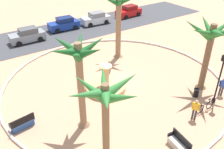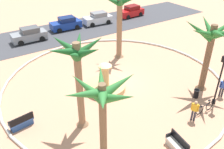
{
  "view_description": "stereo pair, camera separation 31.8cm",
  "coord_description": "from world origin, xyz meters",
  "px_view_note": "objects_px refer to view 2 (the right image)",
  "views": [
    {
      "loc": [
        -10.26,
        -14.48,
        11.31
      ],
      "look_at": [
        -0.36,
        -0.12,
        1.0
      ],
      "focal_mm": 38.9,
      "sensor_mm": 36.0,
      "label": 1
    },
    {
      "loc": [
        -9.99,
        -14.66,
        11.31
      ],
      "look_at": [
        -0.36,
        -0.12,
        1.0
      ],
      "focal_mm": 38.9,
      "sensor_mm": 36.0,
      "label": 2
    }
  ],
  "objects_px": {
    "palm_tree_near_fountain": "(120,15)",
    "parked_car_leftmost": "(29,35)",
    "bench_east": "(177,146)",
    "palm_tree_far_side": "(211,41)",
    "parked_car_second": "(66,24)",
    "trash_bin": "(196,93)",
    "person_cyclist_helmet": "(223,87)",
    "palm_tree_by_curb": "(78,65)",
    "palm_tree_mid_plaza": "(102,101)",
    "fountain": "(105,86)",
    "lamppost": "(220,76)",
    "person_cyclist_photo": "(195,110)",
    "bicycle_red_frame": "(205,108)",
    "parked_car_third": "(98,19)",
    "parked_car_rightmost": "(131,11)",
    "bench_west": "(22,123)"
  },
  "relations": [
    {
      "from": "palm_tree_near_fountain",
      "to": "parked_car_leftmost",
      "type": "height_order",
      "value": "palm_tree_near_fountain"
    },
    {
      "from": "bench_east",
      "to": "palm_tree_far_side",
      "type": "bearing_deg",
      "value": 28.24
    },
    {
      "from": "parked_car_second",
      "to": "palm_tree_far_side",
      "type": "bearing_deg",
      "value": -79.82
    },
    {
      "from": "trash_bin",
      "to": "person_cyclist_helmet",
      "type": "bearing_deg",
      "value": -29.41
    },
    {
      "from": "palm_tree_far_side",
      "to": "bench_east",
      "type": "distance_m",
      "value": 8.52
    },
    {
      "from": "palm_tree_near_fountain",
      "to": "person_cyclist_helmet",
      "type": "distance_m",
      "value": 11.19
    },
    {
      "from": "palm_tree_by_curb",
      "to": "bench_east",
      "type": "height_order",
      "value": "palm_tree_by_curb"
    },
    {
      "from": "person_cyclist_helmet",
      "to": "palm_tree_mid_plaza",
      "type": "bearing_deg",
      "value": -179.45
    },
    {
      "from": "palm_tree_by_curb",
      "to": "person_cyclist_helmet",
      "type": "relative_size",
      "value": 3.91
    },
    {
      "from": "palm_tree_by_curb",
      "to": "bench_east",
      "type": "distance_m",
      "value": 7.57
    },
    {
      "from": "palm_tree_near_fountain",
      "to": "palm_tree_far_side",
      "type": "relative_size",
      "value": 1.11
    },
    {
      "from": "fountain",
      "to": "lamppost",
      "type": "relative_size",
      "value": 0.81
    },
    {
      "from": "person_cyclist_photo",
      "to": "person_cyclist_helmet",
      "type": "bearing_deg",
      "value": 9.48
    },
    {
      "from": "palm_tree_far_side",
      "to": "bicycle_red_frame",
      "type": "relative_size",
      "value": 3.36
    },
    {
      "from": "person_cyclist_helmet",
      "to": "parked_car_third",
      "type": "bearing_deg",
      "value": 87.66
    },
    {
      "from": "person_cyclist_helmet",
      "to": "parked_car_rightmost",
      "type": "bearing_deg",
      "value": 71.64
    },
    {
      "from": "person_cyclist_photo",
      "to": "palm_tree_mid_plaza",
      "type": "bearing_deg",
      "value": 175.26
    },
    {
      "from": "palm_tree_by_curb",
      "to": "bicycle_red_frame",
      "type": "height_order",
      "value": "palm_tree_by_curb"
    },
    {
      "from": "palm_tree_mid_plaza",
      "to": "bench_west",
      "type": "bearing_deg",
      "value": 120.81
    },
    {
      "from": "palm_tree_by_curb",
      "to": "lamppost",
      "type": "distance_m",
      "value": 10.29
    },
    {
      "from": "palm_tree_by_curb",
      "to": "palm_tree_near_fountain",
      "type": "bearing_deg",
      "value": 41.67
    },
    {
      "from": "trash_bin",
      "to": "bicycle_red_frame",
      "type": "relative_size",
      "value": 0.42
    },
    {
      "from": "person_cyclist_photo",
      "to": "parked_car_rightmost",
      "type": "xyz_separation_m",
      "value": [
        10.93,
        21.34,
        -0.12
      ]
    },
    {
      "from": "palm_tree_mid_plaza",
      "to": "person_cyclist_helmet",
      "type": "relative_size",
      "value": 3.36
    },
    {
      "from": "bench_east",
      "to": "person_cyclist_photo",
      "type": "relative_size",
      "value": 1.02
    },
    {
      "from": "parked_car_second",
      "to": "parked_car_leftmost",
      "type": "bearing_deg",
      "value": -165.85
    },
    {
      "from": "parked_car_third",
      "to": "parked_car_rightmost",
      "type": "height_order",
      "value": "same"
    },
    {
      "from": "palm_tree_mid_plaza",
      "to": "parked_car_third",
      "type": "distance_m",
      "value": 23.96
    },
    {
      "from": "palm_tree_mid_plaza",
      "to": "parked_car_second",
      "type": "distance_m",
      "value": 22.42
    },
    {
      "from": "lamppost",
      "to": "parked_car_third",
      "type": "relative_size",
      "value": 1.0
    },
    {
      "from": "bench_west",
      "to": "trash_bin",
      "type": "distance_m",
      "value": 13.06
    },
    {
      "from": "parked_car_leftmost",
      "to": "bicycle_red_frame",
      "type": "bearing_deg",
      "value": -72.29
    },
    {
      "from": "palm_tree_mid_plaza",
      "to": "palm_tree_near_fountain",
      "type": "bearing_deg",
      "value": 51.2
    },
    {
      "from": "parked_car_rightmost",
      "to": "bench_west",
      "type": "bearing_deg",
      "value": -143.55
    },
    {
      "from": "palm_tree_far_side",
      "to": "palm_tree_mid_plaza",
      "type": "bearing_deg",
      "value": -170.78
    },
    {
      "from": "palm_tree_by_curb",
      "to": "bicycle_red_frame",
      "type": "distance_m",
      "value": 9.75
    },
    {
      "from": "bench_east",
      "to": "person_cyclist_photo",
      "type": "distance_m",
      "value": 3.27
    },
    {
      "from": "parked_car_third",
      "to": "lamppost",
      "type": "bearing_deg",
      "value": -95.63
    },
    {
      "from": "palm_tree_far_side",
      "to": "bicycle_red_frame",
      "type": "bearing_deg",
      "value": -137.11
    },
    {
      "from": "palm_tree_by_curb",
      "to": "palm_tree_far_side",
      "type": "relative_size",
      "value": 1.09
    },
    {
      "from": "palm_tree_far_side",
      "to": "parked_car_rightmost",
      "type": "relative_size",
      "value": 1.42
    },
    {
      "from": "parked_car_leftmost",
      "to": "parked_car_third",
      "type": "bearing_deg",
      "value": 5.27
    },
    {
      "from": "palm_tree_near_fountain",
      "to": "bench_west",
      "type": "height_order",
      "value": "palm_tree_near_fountain"
    },
    {
      "from": "bench_east",
      "to": "bicycle_red_frame",
      "type": "bearing_deg",
      "value": 18.05
    },
    {
      "from": "trash_bin",
      "to": "parked_car_rightmost",
      "type": "xyz_separation_m",
      "value": [
        8.61,
        19.67,
        0.39
      ]
    },
    {
      "from": "lamppost",
      "to": "parked_car_rightmost",
      "type": "xyz_separation_m",
      "value": [
        8.06,
        20.92,
        -1.64
      ]
    },
    {
      "from": "palm_tree_near_fountain",
      "to": "person_cyclist_helmet",
      "type": "relative_size",
      "value": 4.02
    },
    {
      "from": "palm_tree_near_fountain",
      "to": "parked_car_leftmost",
      "type": "bearing_deg",
      "value": 124.98
    },
    {
      "from": "person_cyclist_helmet",
      "to": "parked_car_leftmost",
      "type": "distance_m",
      "value": 21.56
    },
    {
      "from": "trash_bin",
      "to": "parked_car_leftmost",
      "type": "relative_size",
      "value": 0.18
    }
  ]
}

